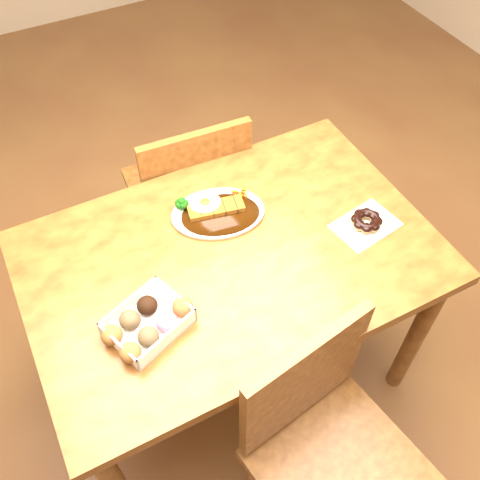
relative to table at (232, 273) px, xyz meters
name	(u,v)px	position (x,y,z in m)	size (l,w,h in m)	color
ground	(234,367)	(0.00, 0.00, -0.65)	(6.00, 6.00, 0.00)	brown
table	(232,273)	(0.00, 0.00, 0.00)	(1.20, 0.80, 0.75)	#502710
chair_far	(190,193)	(0.08, 0.53, -0.17)	(0.45, 0.45, 0.87)	#502710
chair_near	(326,444)	(0.02, -0.54, -0.17)	(0.48, 0.48, 0.87)	#502710
katsu_curry_plate	(216,211)	(0.03, 0.16, 0.11)	(0.33, 0.28, 0.06)	white
donut_box	(147,323)	(-0.31, -0.12, 0.13)	(0.25, 0.22, 0.06)	white
pon_de_ring	(366,221)	(0.42, -0.09, 0.12)	(0.21, 0.17, 0.04)	silver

